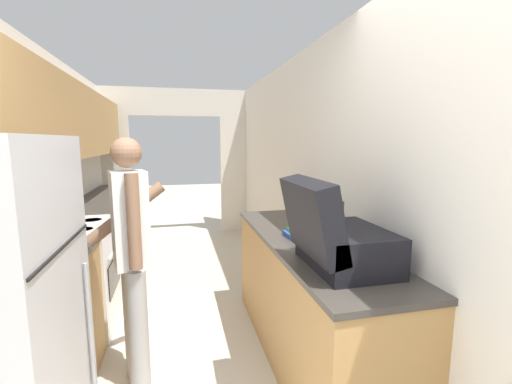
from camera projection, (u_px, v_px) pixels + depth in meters
name	position (u px, v px, depth m)	size (l,w,h in m)	color
wall_left	(43.00, 155.00, 3.00)	(0.38, 7.45, 2.50)	white
wall_right	(317.00, 183.00, 3.13)	(0.06, 7.45, 2.50)	white
wall_far_with_doorway	(177.00, 153.00, 5.86)	(2.81, 0.06, 2.50)	white
counter_left	(99.00, 243.00, 3.94)	(0.62, 3.96, 0.93)	#B2844C
counter_right	(308.00, 299.00, 2.55)	(0.62, 2.09, 0.93)	#B2844C
range_oven	(76.00, 276.00, 2.96)	(0.66, 0.77, 1.07)	white
person	(132.00, 257.00, 2.22)	(0.53, 0.44, 1.66)	#9E9E9E
suitcase	(335.00, 237.00, 1.91)	(0.52, 0.58, 0.51)	black
book_stack	(302.00, 234.00, 2.52)	(0.24, 0.27, 0.06)	#2D4C99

